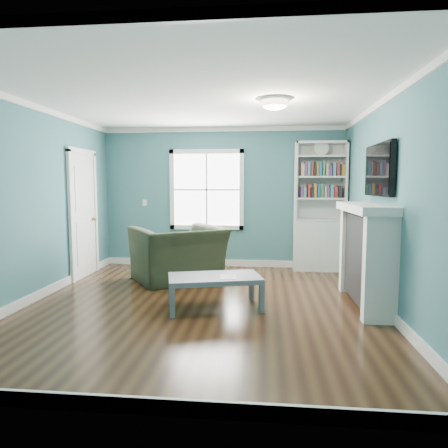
# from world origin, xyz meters

# --- Properties ---
(floor) EXTENTS (5.00, 5.00, 0.00)m
(floor) POSITION_xyz_m (0.00, 0.00, 0.00)
(floor) COLOR black
(floor) RESTS_ON ground
(room_walls) EXTENTS (5.00, 5.00, 5.00)m
(room_walls) POSITION_xyz_m (0.00, 0.00, 1.58)
(room_walls) COLOR #3A727A
(room_walls) RESTS_ON ground
(trim) EXTENTS (4.50, 5.00, 2.60)m
(trim) POSITION_xyz_m (0.00, 0.00, 1.24)
(trim) COLOR white
(trim) RESTS_ON ground
(window) EXTENTS (1.40, 0.06, 1.50)m
(window) POSITION_xyz_m (-0.30, 2.49, 1.45)
(window) COLOR white
(window) RESTS_ON room_walls
(bookshelf) EXTENTS (0.90, 0.35, 2.31)m
(bookshelf) POSITION_xyz_m (1.77, 2.30, 0.92)
(bookshelf) COLOR silver
(bookshelf) RESTS_ON ground
(fireplace) EXTENTS (0.44, 1.58, 1.30)m
(fireplace) POSITION_xyz_m (2.08, 0.20, 0.64)
(fireplace) COLOR black
(fireplace) RESTS_ON ground
(tv) EXTENTS (0.06, 1.10, 0.65)m
(tv) POSITION_xyz_m (2.20, 0.20, 1.72)
(tv) COLOR black
(tv) RESTS_ON fireplace
(door) EXTENTS (0.12, 0.98, 2.17)m
(door) POSITION_xyz_m (-2.22, 1.40, 1.07)
(door) COLOR silver
(door) RESTS_ON ground
(ceiling_fixture) EXTENTS (0.38, 0.38, 0.15)m
(ceiling_fixture) POSITION_xyz_m (0.90, 0.10, 2.55)
(ceiling_fixture) COLOR white
(ceiling_fixture) RESTS_ON room_walls
(light_switch) EXTENTS (0.08, 0.01, 0.12)m
(light_switch) POSITION_xyz_m (-1.50, 2.48, 1.20)
(light_switch) COLOR white
(light_switch) RESTS_ON room_walls
(recliner) EXTENTS (1.59, 1.47, 1.16)m
(recliner) POSITION_xyz_m (-0.59, 1.27, 0.58)
(recliner) COLOR black
(recliner) RESTS_ON ground
(coffee_table) EXTENTS (1.25, 0.89, 0.41)m
(coffee_table) POSITION_xyz_m (0.17, -0.12, 0.36)
(coffee_table) COLOR #545E65
(coffee_table) RESTS_ON ground
(paper_sheet) EXTENTS (0.23, 0.28, 0.00)m
(paper_sheet) POSITION_xyz_m (0.35, -0.16, 0.41)
(paper_sheet) COLOR white
(paper_sheet) RESTS_ON coffee_table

